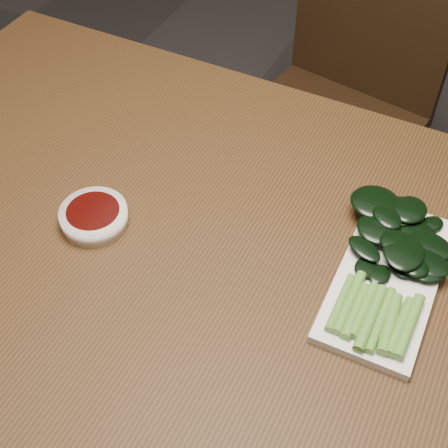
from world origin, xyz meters
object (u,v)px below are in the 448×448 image
Objects in this scene: sauce_bowl at (94,216)px; serving_plate at (387,279)px; table at (237,281)px; gai_lan at (395,251)px; chair_far at (341,98)px.

sauce_bowl reaches higher than serving_plate.
table is 4.90× the size of gai_lan.
gai_lan is (-0.00, 0.04, 0.02)m from serving_plate.
gai_lan is at bearing -58.53° from chair_far.
sauce_bowl reaches higher than table.
serving_plate is (0.21, 0.05, 0.08)m from table.
serving_plate is (0.42, 0.09, -0.01)m from sauce_bowl.
table is at bearing -167.54° from serving_plate.
sauce_bowl is (-0.14, -0.81, 0.28)m from chair_far.
chair_far is at bearing 95.71° from table.
sauce_bowl is at bearing -167.77° from serving_plate.
sauce_bowl is 0.44m from gai_lan.
serving_plate is (0.28, -0.71, 0.27)m from chair_far.
chair_far reaches higher than table.
sauce_bowl is 0.35× the size of gai_lan.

